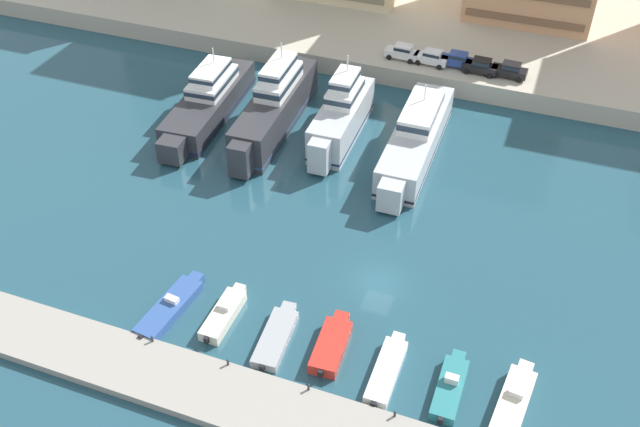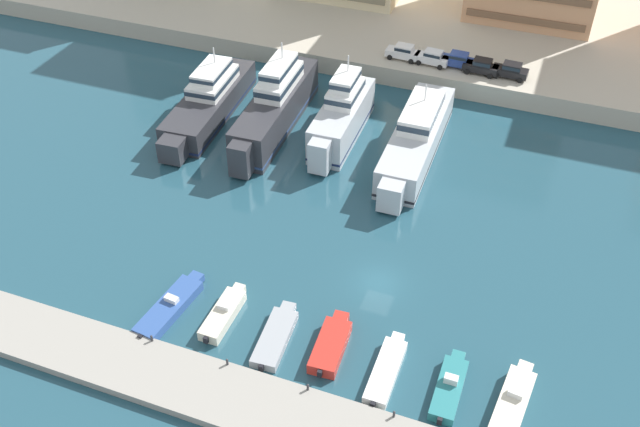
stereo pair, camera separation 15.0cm
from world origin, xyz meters
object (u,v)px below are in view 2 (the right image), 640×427
Objects in this scene: yacht_charcoal_far_left at (209,100)px; motorboat_cream_mid_right at (513,402)px; yacht_silver_center_left at (416,138)px; car_black_center_left at (481,66)px; yacht_charcoal_left at (276,106)px; motorboat_white_center at (386,370)px; motorboat_cream_left at (224,314)px; yacht_silver_mid_left at (342,116)px; car_white_left at (432,57)px; motorboat_grey_mid_left at (276,337)px; car_white_far_left at (403,52)px; motorboat_red_center_left at (331,345)px; car_blue_mid_left at (458,59)px; car_black_center at (511,70)px; motorboat_blue_far_left at (170,307)px; motorboat_teal_center_right at (449,387)px.

yacht_charcoal_far_left reaches higher than motorboat_cream_mid_right.
yacht_charcoal_far_left reaches higher than yacht_silver_center_left.
yacht_charcoal_left is at bearing -141.13° from car_black_center_left.
yacht_silver_center_left is at bearing 100.42° from motorboat_white_center.
motorboat_white_center is at bearing -3.19° from motorboat_cream_left.
yacht_charcoal_far_left is 2.72× the size of motorboat_cream_mid_right.
yacht_silver_mid_left is 16.45m from car_white_left.
motorboat_grey_mid_left is 1.70× the size of car_white_far_left.
yacht_silver_center_left reaches higher than motorboat_grey_mid_left.
motorboat_cream_left is 43.87m from car_white_far_left.
motorboat_white_center is 1.70× the size of car_white_left.
motorboat_grey_mid_left is (20.07, -27.86, -1.59)m from yacht_charcoal_far_left.
yacht_silver_center_left is 27.98m from motorboat_red_center_left.
car_blue_mid_left and car_black_center_left have the same top height.
yacht_silver_center_left is at bearing -92.95° from car_blue_mid_left.
motorboat_cream_left is at bearing -110.01° from car_black_center.
car_white_left is 3.04m from car_blue_mid_left.
motorboat_blue_far_left is 47.07m from car_blue_mid_left.
motorboat_red_center_left is at bearing -72.35° from yacht_silver_mid_left.
car_white_left is 1.02× the size of car_blue_mid_left.
motorboat_teal_center_right is 1.60× the size of car_black_center.
motorboat_cream_left is 0.87× the size of motorboat_cream_mid_right.
motorboat_red_center_left reaches higher than motorboat_white_center.
yacht_silver_mid_left reaches higher than motorboat_cream_mid_right.
car_white_left is at bearing 67.51° from yacht_silver_mid_left.
yacht_charcoal_left is 38.46m from motorboat_teal_center_right.
yacht_silver_center_left is at bearing -114.47° from car_black_center.
car_white_far_left is at bearing 86.18° from motorboat_cream_left.
motorboat_cream_mid_right is at bearing -51.14° from yacht_silver_mid_left.
car_black_center_left reaches higher than motorboat_teal_center_right.
car_black_center_left is (9.58, -0.23, 0.00)m from car_white_far_left.
motorboat_blue_far_left is 4.56m from motorboat_cream_left.
motorboat_blue_far_left is at bearing -99.45° from car_white_far_left.
car_white_far_left and car_white_left have the same top height.
yacht_silver_center_left is 15.80m from car_white_left.
yacht_silver_mid_left is (15.48, 1.14, 0.67)m from yacht_charcoal_far_left.
yacht_silver_mid_left is 28.43m from motorboat_cream_left.
car_white_left is at bearing 87.81° from motorboat_grey_mid_left.
motorboat_teal_center_right is (4.82, 0.15, 0.02)m from motorboat_white_center.
car_white_far_left is (10.07, 16.06, 0.59)m from yacht_charcoal_left.
car_white_left is (-16.87, 43.91, 2.76)m from motorboat_cream_mid_right.
yacht_silver_mid_left is at bearing 128.86° from motorboat_cream_mid_right.
motorboat_cream_mid_right is at bearing -62.57° from yacht_silver_center_left.
motorboat_grey_mid_left is at bearing -179.16° from motorboat_cream_mid_right.
car_blue_mid_left is (24.76, 16.82, 1.34)m from yacht_charcoal_far_left.
yacht_silver_center_left is 31.94m from motorboat_cream_mid_right.
car_blue_mid_left is (-4.45, 44.81, 2.88)m from motorboat_white_center.
car_white_left is (-7.45, 44.32, 2.88)m from motorboat_white_center.
motorboat_teal_center_right is 1.58× the size of car_white_left.
motorboat_white_center is at bearing -177.54° from motorboat_cream_mid_right.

